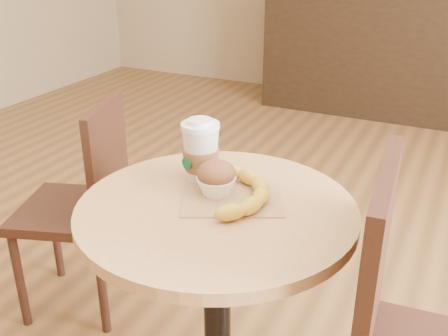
# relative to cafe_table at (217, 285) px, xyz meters

# --- Properties ---
(cafe_table) EXTENTS (0.67, 0.67, 0.75)m
(cafe_table) POSITION_rel_cafe_table_xyz_m (0.00, 0.00, 0.00)
(cafe_table) COLOR black
(cafe_table) RESTS_ON ground
(chair_left) EXTENTS (0.46, 0.46, 0.82)m
(chair_left) POSITION_rel_cafe_table_xyz_m (-0.70, 0.31, -0.07)
(chair_left) COLOR #371D13
(chair_left) RESTS_ON ground
(service_counter) EXTENTS (2.30, 0.65, 1.04)m
(service_counter) POSITION_rel_cafe_table_xyz_m (0.02, 3.29, 0.00)
(service_counter) COLOR black
(service_counter) RESTS_ON ground
(kraft_bag) EXTENTS (0.29, 0.27, 0.00)m
(kraft_bag) POSITION_rel_cafe_table_xyz_m (0.02, 0.04, 0.23)
(kraft_bag) COLOR #9B764B
(kraft_bag) RESTS_ON cafe_table
(coffee_cup) EXTENTS (0.10, 0.10, 0.16)m
(coffee_cup) POSITION_rel_cafe_table_xyz_m (-0.10, 0.11, 0.30)
(coffee_cup) COLOR silver
(coffee_cup) RESTS_ON cafe_table
(muffin) EXTENTS (0.10, 0.10, 0.09)m
(muffin) POSITION_rel_cafe_table_xyz_m (-0.02, 0.05, 0.28)
(muffin) COLOR white
(muffin) RESTS_ON kraft_bag
(banana) EXTENTS (0.28, 0.32, 0.04)m
(banana) POSITION_rel_cafe_table_xyz_m (0.03, 0.04, 0.25)
(banana) COLOR gold
(banana) RESTS_ON kraft_bag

